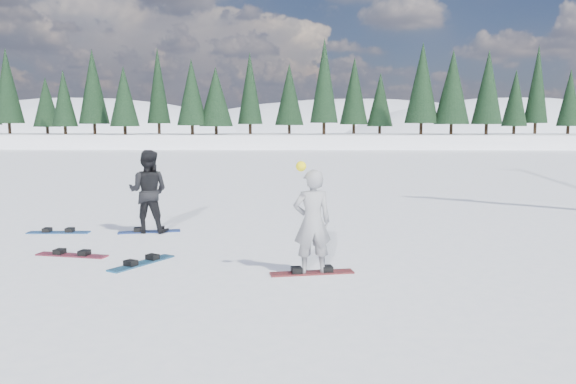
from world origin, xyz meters
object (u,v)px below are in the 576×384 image
Objects in this scene: snowboard_loose_c at (59,232)px; snowboard_loose_b at (72,255)px; snowboard_loose_a at (142,263)px; snowboarder_man at (148,191)px; snowboarder_woman at (312,222)px.

snowboard_loose_b is at bearing -62.83° from snowboard_loose_c.
snowboard_loose_c is 1.00× the size of snowboard_loose_a.
snowboarder_man is 1.36× the size of snowboard_loose_b.
snowboarder_woman is 3.43m from snowboard_loose_a.
snowboarder_woman is at bearing 139.85° from snowboarder_man.
snowboard_loose_b and snowboard_loose_c have the same top height.
snowboarder_man is 1.36× the size of snowboard_loose_a.
snowboarder_woman is at bearing -32.14° from snowboard_loose_c.
snowboard_loose_c and snowboard_loose_a have the same top height.
snowboarder_man is at bearing 2.48° from snowboard_loose_c.
snowboard_loose_a is at bearing -47.44° from snowboard_loose_c.
snowboard_loose_b is (-4.86, 1.22, -0.93)m from snowboarder_woman.
snowboard_loose_a is (1.61, -0.61, 0.00)m from snowboard_loose_b.
snowboard_loose_b is 1.00× the size of snowboard_loose_c.
snowboarder_woman is 0.99× the size of snowboarder_man.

